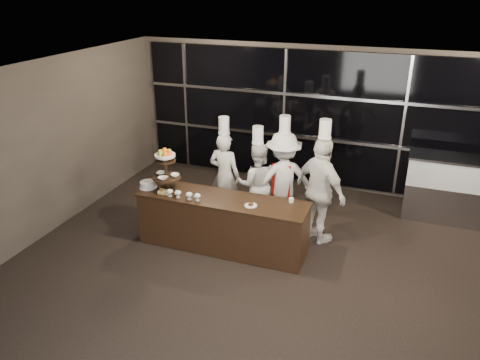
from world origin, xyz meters
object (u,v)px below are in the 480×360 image
(layer_cake, at_px, (148,185))
(chef_d, at_px, (321,190))
(display_case, at_px, (448,185))
(chef_a, at_px, (225,174))
(display_stand, at_px, (166,166))
(buffet_counter, at_px, (222,223))
(chef_c, at_px, (283,179))
(chef_b, at_px, (257,183))

(layer_cake, relative_size, chef_d, 0.14)
(display_case, height_order, chef_d, chef_d)
(layer_cake, relative_size, chef_a, 0.15)
(layer_cake, bearing_deg, display_stand, 8.24)
(display_stand, relative_size, chef_d, 0.34)
(display_stand, relative_size, display_case, 0.50)
(display_case, bearing_deg, buffet_counter, -145.52)
(chef_a, relative_size, chef_c, 0.95)
(chef_b, bearing_deg, display_case, 23.01)
(display_case, distance_m, chef_a, 4.13)
(chef_b, distance_m, chef_d, 1.23)
(chef_b, bearing_deg, display_stand, -140.67)
(layer_cake, distance_m, chef_c, 2.38)
(display_case, relative_size, chef_c, 0.73)
(chef_b, distance_m, chef_c, 0.47)
(display_stand, distance_m, chef_c, 2.11)
(display_case, xyz_separation_m, chef_c, (-2.82, -1.24, 0.20))
(buffet_counter, height_order, chef_a, chef_a)
(layer_cake, relative_size, chef_c, 0.15)
(display_stand, bearing_deg, layer_cake, -171.76)
(buffet_counter, height_order, chef_c, chef_c)
(chef_c, bearing_deg, buffet_counter, -120.73)
(display_case, relative_size, chef_d, 0.69)
(display_stand, height_order, layer_cake, display_stand)
(display_stand, xyz_separation_m, chef_a, (0.60, 1.09, -0.48))
(chef_b, bearing_deg, layer_cake, -146.00)
(display_case, distance_m, chef_b, 3.54)
(display_stand, distance_m, chef_d, 2.61)
(display_stand, xyz_separation_m, chef_c, (1.70, 1.17, -0.45))
(buffet_counter, bearing_deg, chef_a, 109.98)
(buffet_counter, height_order, layer_cake, layer_cake)
(chef_a, bearing_deg, layer_cake, -129.83)
(display_stand, xyz_separation_m, chef_b, (1.26, 1.03, -0.54))
(chef_b, height_order, chef_c, chef_c)
(chef_a, height_order, chef_c, chef_c)
(layer_cake, bearing_deg, chef_a, 50.17)
(layer_cake, distance_m, chef_d, 2.92)
(layer_cake, bearing_deg, display_case, 26.89)
(layer_cake, xyz_separation_m, chef_d, (2.80, 0.84, -0.02))
(chef_d, bearing_deg, chef_b, 168.69)
(layer_cake, distance_m, display_case, 5.46)
(display_case, height_order, chef_a, chef_a)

